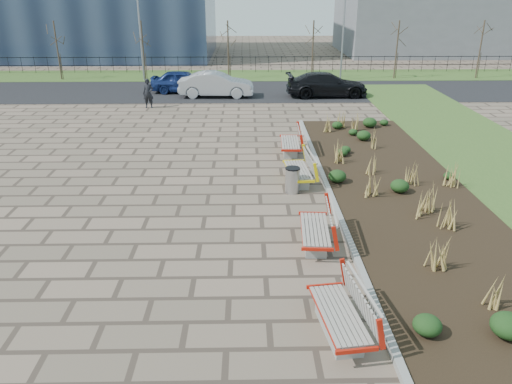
{
  "coord_description": "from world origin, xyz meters",
  "views": [
    {
      "loc": [
        1.24,
        -9.96,
        6.28
      ],
      "look_at": [
        1.5,
        3.0,
        0.9
      ],
      "focal_mm": 35.0,
      "sensor_mm": 36.0,
      "label": 1
    }
  ],
  "objects_px": {
    "bench_d": "(290,141)",
    "pedestrian": "(148,93)",
    "car_blue": "(183,81)",
    "litter_bin": "(292,180)",
    "lamp_east": "(343,36)",
    "bench_b": "(315,227)",
    "bench_a": "(339,312)",
    "car_silver": "(216,84)",
    "bench_c": "(298,169)",
    "car_black": "(327,85)",
    "lamp_west": "(141,36)"
  },
  "relations": [
    {
      "from": "bench_d",
      "to": "lamp_east",
      "type": "xyz_separation_m",
      "value": [
        5.0,
        16.69,
        2.54
      ]
    },
    {
      "from": "bench_a",
      "to": "bench_d",
      "type": "distance_m",
      "value": 11.36
    },
    {
      "from": "bench_a",
      "to": "bench_d",
      "type": "bearing_deg",
      "value": 82.5
    },
    {
      "from": "bench_a",
      "to": "pedestrian",
      "type": "xyz_separation_m",
      "value": [
        -7.14,
        19.55,
        0.3
      ]
    },
    {
      "from": "bench_c",
      "to": "car_black",
      "type": "bearing_deg",
      "value": 73.79
    },
    {
      "from": "bench_a",
      "to": "car_black",
      "type": "bearing_deg",
      "value": 74.51
    },
    {
      "from": "bench_c",
      "to": "car_black",
      "type": "height_order",
      "value": "car_black"
    },
    {
      "from": "litter_bin",
      "to": "bench_b",
      "type": "bearing_deg",
      "value": -85.69
    },
    {
      "from": "bench_d",
      "to": "pedestrian",
      "type": "xyz_separation_m",
      "value": [
        -7.14,
        8.19,
        0.3
      ]
    },
    {
      "from": "car_blue",
      "to": "lamp_west",
      "type": "relative_size",
      "value": 0.67
    },
    {
      "from": "lamp_east",
      "to": "bench_c",
      "type": "bearing_deg",
      "value": -104.05
    },
    {
      "from": "bench_a",
      "to": "car_black",
      "type": "relative_size",
      "value": 0.43
    },
    {
      "from": "bench_a",
      "to": "car_silver",
      "type": "height_order",
      "value": "car_silver"
    },
    {
      "from": "bench_a",
      "to": "bench_b",
      "type": "height_order",
      "value": "same"
    },
    {
      "from": "car_blue",
      "to": "lamp_east",
      "type": "relative_size",
      "value": 0.67
    },
    {
      "from": "bench_a",
      "to": "car_blue",
      "type": "xyz_separation_m",
      "value": [
        -5.69,
        23.72,
        0.21
      ]
    },
    {
      "from": "bench_b",
      "to": "bench_d",
      "type": "relative_size",
      "value": 1.0
    },
    {
      "from": "litter_bin",
      "to": "pedestrian",
      "type": "relative_size",
      "value": 0.52
    },
    {
      "from": "bench_a",
      "to": "pedestrian",
      "type": "height_order",
      "value": "pedestrian"
    },
    {
      "from": "litter_bin",
      "to": "lamp_west",
      "type": "relative_size",
      "value": 0.14
    },
    {
      "from": "bench_c",
      "to": "litter_bin",
      "type": "bearing_deg",
      "value": -110.93
    },
    {
      "from": "bench_b",
      "to": "car_silver",
      "type": "relative_size",
      "value": 0.47
    },
    {
      "from": "bench_c",
      "to": "car_black",
      "type": "relative_size",
      "value": 0.43
    },
    {
      "from": "bench_c",
      "to": "car_black",
      "type": "distance_m",
      "value": 14.63
    },
    {
      "from": "car_silver",
      "to": "car_black",
      "type": "relative_size",
      "value": 0.91
    },
    {
      "from": "bench_a",
      "to": "lamp_west",
      "type": "bearing_deg",
      "value": 100.29
    },
    {
      "from": "bench_d",
      "to": "pedestrian",
      "type": "relative_size",
      "value": 1.32
    },
    {
      "from": "pedestrian",
      "to": "car_silver",
      "type": "bearing_deg",
      "value": 40.06
    },
    {
      "from": "bench_d",
      "to": "car_black",
      "type": "bearing_deg",
      "value": 76.11
    },
    {
      "from": "bench_c",
      "to": "car_silver",
      "type": "bearing_deg",
      "value": 100.14
    },
    {
      "from": "litter_bin",
      "to": "lamp_east",
      "type": "relative_size",
      "value": 0.14
    },
    {
      "from": "bench_a",
      "to": "litter_bin",
      "type": "distance_m",
      "value": 7.2
    },
    {
      "from": "pedestrian",
      "to": "car_blue",
      "type": "distance_m",
      "value": 4.41
    },
    {
      "from": "bench_a",
      "to": "bench_b",
      "type": "xyz_separation_m",
      "value": [
        0.0,
        3.61,
        0.0
      ]
    },
    {
      "from": "bench_b",
      "to": "bench_d",
      "type": "distance_m",
      "value": 7.75
    },
    {
      "from": "bench_b",
      "to": "litter_bin",
      "type": "height_order",
      "value": "bench_b"
    },
    {
      "from": "bench_b",
      "to": "bench_c",
      "type": "bearing_deg",
      "value": 93.88
    },
    {
      "from": "lamp_east",
      "to": "bench_b",
      "type": "bearing_deg",
      "value": -101.56
    },
    {
      "from": "bench_a",
      "to": "bench_c",
      "type": "height_order",
      "value": "same"
    },
    {
      "from": "bench_d",
      "to": "car_silver",
      "type": "xyz_separation_m",
      "value": [
        -3.56,
        11.03,
        0.26
      ]
    },
    {
      "from": "pedestrian",
      "to": "car_blue",
      "type": "bearing_deg",
      "value": 72.58
    },
    {
      "from": "litter_bin",
      "to": "lamp_west",
      "type": "bearing_deg",
      "value": 112.71
    },
    {
      "from": "litter_bin",
      "to": "car_black",
      "type": "bearing_deg",
      "value": 77.33
    },
    {
      "from": "bench_d",
      "to": "pedestrian",
      "type": "bearing_deg",
      "value": 133.1
    },
    {
      "from": "bench_c",
      "to": "litter_bin",
      "type": "relative_size",
      "value": 2.54
    },
    {
      "from": "bench_b",
      "to": "lamp_east",
      "type": "distance_m",
      "value": 25.08
    },
    {
      "from": "litter_bin",
      "to": "car_silver",
      "type": "relative_size",
      "value": 0.18
    },
    {
      "from": "bench_d",
      "to": "pedestrian",
      "type": "height_order",
      "value": "pedestrian"
    },
    {
      "from": "car_black",
      "to": "lamp_west",
      "type": "height_order",
      "value": "lamp_west"
    },
    {
      "from": "bench_c",
      "to": "bench_d",
      "type": "distance_m",
      "value": 3.29
    }
  ]
}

